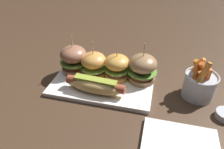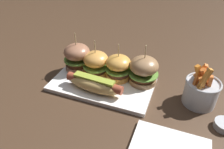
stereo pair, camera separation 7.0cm
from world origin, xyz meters
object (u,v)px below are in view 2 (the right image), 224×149
at_px(slider_center_left, 96,63).
at_px(fries_bucket, 201,91).
at_px(hot_dog, 94,84).
at_px(slider_center_right, 118,67).
at_px(slider_far_right, 144,70).
at_px(sauce_ramekin, 224,125).
at_px(slider_far_left, 77,57).
at_px(platter_main, 103,84).

height_order(slider_center_left, fries_bucket, slider_center_left).
height_order(hot_dog, slider_center_right, slider_center_right).
bearing_deg(slider_center_right, fries_bucket, -3.62).
bearing_deg(hot_dog, fries_bucket, 13.21).
xyz_separation_m(slider_far_right, sauce_ramekin, (0.26, -0.11, -0.05)).
relative_size(slider_far_left, slider_far_right, 1.03).
distance_m(platter_main, slider_center_left, 0.08).
height_order(slider_far_left, fries_bucket, slider_far_left).
relative_size(slider_center_left, slider_far_right, 0.93).
bearing_deg(fries_bucket, hot_dog, -166.79).
bearing_deg(slider_center_left, sauce_ramekin, -12.85).
bearing_deg(sauce_ramekin, slider_center_left, 167.15).
distance_m(platter_main, sauce_ramekin, 0.39).
xyz_separation_m(slider_center_left, slider_center_right, (0.08, 0.00, 0.00)).
bearing_deg(sauce_ramekin, platter_main, 171.51).
bearing_deg(slider_center_left, platter_main, -43.56).
distance_m(platter_main, fries_bucket, 0.32).
relative_size(slider_center_right, fries_bucket, 0.95).
height_order(platter_main, slider_far_left, slider_far_left).
xyz_separation_m(hot_dog, sauce_ramekin, (0.39, -0.01, -0.03)).
height_order(hot_dog, slider_center_left, slider_center_left).
relative_size(hot_dog, slider_far_right, 1.39).
height_order(hot_dog, sauce_ramekin, hot_dog).
bearing_deg(hot_dog, slider_center_left, 110.97).
height_order(slider_center_left, slider_center_right, slider_center_right).
bearing_deg(slider_center_left, slider_far_left, 176.77).
relative_size(slider_center_right, sauce_ramekin, 2.42).
distance_m(slider_center_left, slider_far_right, 0.17).
relative_size(slider_far_left, sauce_ramekin, 2.64).
xyz_separation_m(slider_far_left, fries_bucket, (0.43, -0.02, -0.02)).
height_order(hot_dog, slider_far_right, slider_far_right).
xyz_separation_m(slider_center_right, slider_far_right, (0.09, 0.01, 0.00)).
relative_size(slider_far_right, fries_bucket, 1.01).
height_order(platter_main, sauce_ramekin, sauce_ramekin).
bearing_deg(slider_center_left, slider_center_right, 1.69).
bearing_deg(slider_far_left, hot_dog, -40.59).
distance_m(slider_far_right, sauce_ramekin, 0.28).
bearing_deg(platter_main, slider_far_right, 21.37).
xyz_separation_m(slider_center_left, fries_bucket, (0.36, -0.01, -0.01)).
bearing_deg(slider_far_right, slider_center_left, -176.55).
bearing_deg(slider_center_left, slider_far_right, 3.45).
relative_size(platter_main, fries_bucket, 2.47).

